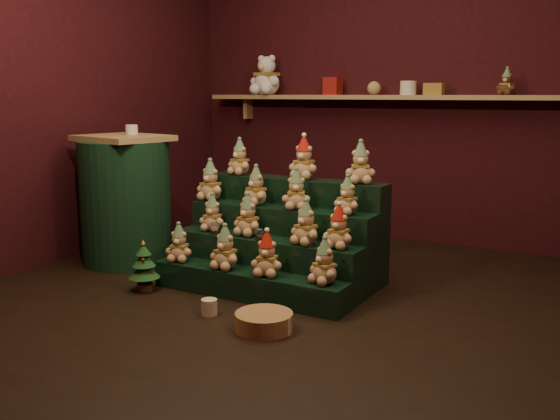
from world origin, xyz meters
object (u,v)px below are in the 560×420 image
Objects in this scene: riser_tier_front at (248,285)px; mug_right at (282,326)px; side_table at (126,200)px; snow_globe_c at (311,240)px; mug_left at (209,307)px; mini_christmas_tree at (144,266)px; snow_globe_b at (259,234)px; white_bear at (267,70)px; wicker_basket at (264,322)px; snow_globe_a at (215,228)px; brown_bear at (507,82)px.

mug_right is at bearing -40.67° from riser_tier_front.
snow_globe_c is at bearing 5.94° from side_table.
mug_left is (-0.41, -0.55, -0.35)m from snow_globe_c.
side_table is 2.81× the size of mini_christmas_tree.
mini_christmas_tree is (-0.69, -0.39, -0.23)m from snow_globe_b.
mug_left is at bearing -13.83° from mini_christmas_tree.
riser_tier_front is 2.69m from white_bear.
wicker_basket is at bearing -178.95° from mug_right.
mug_right is at bearing -11.33° from side_table.
mug_right is (0.52, -0.60, -0.35)m from snow_globe_b.
mini_christmas_tree is 1.09× the size of wicker_basket.
snow_globe_c is 0.70m from wicker_basket.
mini_christmas_tree reaches higher than wicker_basket.
snow_globe_a is 0.27× the size of wicker_basket.
side_table reaches higher than mug_right.
white_bear is at bearing 128.00° from snow_globe_c.
brown_bear reaches higher than mini_christmas_tree.
white_bear is at bearing 99.05° from mini_christmas_tree.
mug_left is at bearing 172.99° from wicker_basket.
snow_globe_b is 0.25× the size of wicker_basket.
snow_globe_c is at bearing 19.74° from mini_christmas_tree.
mug_left is 0.46× the size of brown_bear.
mug_left is at bearing -17.30° from side_table.
side_table is (-1.72, 0.13, 0.10)m from snow_globe_c.
snow_globe_a is at bearing 180.00° from snow_globe_b.
snow_globe_c is at bearing 0.00° from snow_globe_a.
riser_tier_front is 0.68m from mug_right.
mug_right is 0.47× the size of brown_bear.
snow_globe_c is at bearing 22.58° from riser_tier_front.
mug_left is 0.99× the size of mug_right.
snow_globe_c is 0.08× the size of side_table.
snow_globe_a is 0.09× the size of side_table.
white_bear is (-1.44, 2.43, 1.51)m from wicker_basket.
riser_tier_front is 0.35m from snow_globe_b.
riser_tier_front reaches higher than mug_left.
riser_tier_front is 0.73m from mini_christmas_tree.
side_table is (-1.33, 0.29, 0.41)m from riser_tier_front.
snow_globe_a reaches higher than snow_globe_b.
snow_globe_b is 0.87m from mug_right.
mug_right is 0.12m from wicker_basket.
riser_tier_front reaches higher than wicker_basket.
snow_globe_a is 0.89× the size of mug_right.
brown_bear reaches higher than mug_right.
snow_globe_c is 2.59m from white_bear.
snow_globe_a reaches higher than mug_left.
snow_globe_a is (-0.37, 0.16, 0.31)m from riser_tier_front.
side_table is at bearing 156.97° from wicker_basket.
snow_globe_b is (-0.01, 0.16, 0.31)m from riser_tier_front.
mug_left is (-0.02, -0.55, -0.35)m from snow_globe_b.
mug_left is at bearing -92.35° from snow_globe_b.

